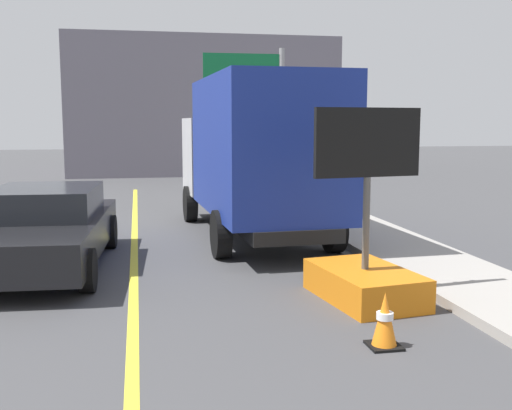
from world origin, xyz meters
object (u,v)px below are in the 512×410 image
object	(u,v)px
highway_guide_sign	(259,95)
pickup_car	(44,228)
box_truck	(256,154)
arrow_board_trailer	(365,267)
traffic_cone_mid_lane	(385,320)

from	to	relation	value
highway_guide_sign	pickup_car	bearing A→B (deg)	-120.10
box_truck	highway_guide_sign	size ratio (longest dim) A/B	1.39
arrow_board_trailer	box_truck	distance (m)	5.16
pickup_car	traffic_cone_mid_lane	world-z (taller)	pickup_car
box_truck	traffic_cone_mid_lane	size ratio (longest dim) A/B	10.94
box_truck	pickup_car	distance (m)	4.73
arrow_board_trailer	box_truck	world-z (taller)	box_truck
box_truck	arrow_board_trailer	bearing A→B (deg)	-82.99
pickup_car	highway_guide_sign	xyz separation A→B (m)	(5.75, 9.92, 2.72)
highway_guide_sign	traffic_cone_mid_lane	xyz separation A→B (m)	(-1.48, -14.61, -3.11)
box_truck	highway_guide_sign	distance (m)	8.20
arrow_board_trailer	traffic_cone_mid_lane	size ratio (longest dim) A/B	4.26
highway_guide_sign	arrow_board_trailer	bearing A→B (deg)	-94.61
arrow_board_trailer	box_truck	xyz separation A→B (m)	(-0.61, 4.94, 1.35)
traffic_cone_mid_lane	pickup_car	bearing A→B (deg)	132.35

